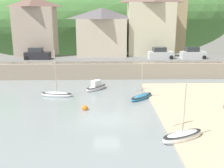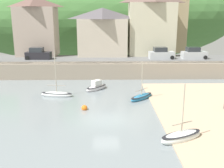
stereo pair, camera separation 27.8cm
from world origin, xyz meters
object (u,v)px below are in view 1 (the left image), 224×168
(church_with_spire, at_px, (178,6))
(mooring_buoy, at_px, (85,108))
(waterfront_building_left, at_px, (36,26))
(sailboat_nearest_shore, at_px, (142,97))
(waterfront_building_centre, at_px, (102,31))
(parked_car_by_wall, at_px, (160,54))
(parked_car_near_slipway, at_px, (37,54))
(waterfront_building_right, at_px, (151,23))
(parked_car_end_of_row, at_px, (193,54))
(sailboat_tall_mast, at_px, (96,87))
(fishing_boat_green, at_px, (182,136))
(sailboat_white_hull, at_px, (57,94))

(church_with_spire, xyz_separation_m, mooring_buoy, (-16.22, -26.58, -10.96))
(waterfront_building_left, distance_m, sailboat_nearest_shore, 26.20)
(waterfront_building_centre, bearing_deg, parked_car_by_wall, -24.68)
(sailboat_nearest_shore, xyz_separation_m, parked_car_by_wall, (5.01, 14.50, 2.96))
(waterfront_building_left, distance_m, waterfront_building_centre, 11.74)
(waterfront_building_left, height_order, sailboat_nearest_shore, waterfront_building_left)
(parked_car_near_slipway, bearing_deg, church_with_spire, 21.26)
(waterfront_building_left, height_order, waterfront_building_right, waterfront_building_right)
(waterfront_building_left, xyz_separation_m, waterfront_building_right, (20.45, 0.00, 0.55))
(waterfront_building_left, distance_m, parked_car_end_of_row, 27.69)
(waterfront_building_left, height_order, sailboat_tall_mast, waterfront_building_left)
(fishing_boat_green, height_order, parked_car_by_wall, fishing_boat_green)
(sailboat_tall_mast, bearing_deg, waterfront_building_right, 9.77)
(sailboat_nearest_shore, bearing_deg, fishing_boat_green, -126.58)
(waterfront_building_centre, relative_size, parked_car_end_of_row, 2.12)
(parked_car_near_slipway, xyz_separation_m, parked_car_by_wall, (20.42, 0.00, 0.00))
(sailboat_nearest_shore, distance_m, parked_car_end_of_row, 18.13)
(waterfront_building_left, height_order, church_with_spire, church_with_spire)
(parked_car_near_slipway, bearing_deg, waterfront_building_right, 15.74)
(waterfront_building_centre, relative_size, fishing_boat_green, 1.86)
(waterfront_building_left, relative_size, sailboat_tall_mast, 3.09)
(waterfront_building_centre, relative_size, sailboat_nearest_shore, 1.96)
(waterfront_building_left, xyz_separation_m, waterfront_building_centre, (11.70, 0.00, -0.95))
(sailboat_nearest_shore, xyz_separation_m, sailboat_white_hull, (-10.09, 1.22, 0.03))
(waterfront_building_right, xyz_separation_m, parked_car_end_of_row, (6.52, -4.50, -4.93))
(sailboat_tall_mast, relative_size, parked_car_by_wall, 0.79)
(parked_car_end_of_row, bearing_deg, mooring_buoy, -135.87)
(waterfront_building_left, bearing_deg, sailboat_tall_mast, -53.36)
(fishing_boat_green, height_order, parked_car_near_slipway, fishing_boat_green)
(church_with_spire, relative_size, parked_car_by_wall, 4.04)
(waterfront_building_centre, xyz_separation_m, mooring_buoy, (-1.57, -22.58, -6.45))
(waterfront_building_right, height_order, parked_car_by_wall, waterfront_building_right)
(fishing_boat_green, xyz_separation_m, sailboat_tall_mast, (-7.18, 14.79, 0.04))
(church_with_spire, height_order, sailboat_white_hull, church_with_spire)
(fishing_boat_green, height_order, sailboat_white_hull, sailboat_white_hull)
(parked_car_by_wall, height_order, mooring_buoy, parked_car_by_wall)
(sailboat_tall_mast, distance_m, parked_car_by_wall, 14.99)
(waterfront_building_left, relative_size, sailboat_nearest_shore, 2.26)
(waterfront_building_right, xyz_separation_m, fishing_boat_green, (-2.19, -29.68, -7.83))
(waterfront_building_right, distance_m, parked_car_by_wall, 6.76)
(church_with_spire, relative_size, sailboat_white_hull, 2.95)
(parked_car_by_wall, xyz_separation_m, mooring_buoy, (-11.37, -18.08, -3.02))
(sailboat_nearest_shore, relative_size, mooring_buoy, 7.26)
(fishing_boat_green, bearing_deg, waterfront_building_right, 59.60)
(waterfront_building_left, distance_m, mooring_buoy, 25.83)
(waterfront_building_centre, xyz_separation_m, church_with_spire, (14.65, 4.00, 4.51))
(waterfront_building_right, height_order, sailboat_nearest_shore, waterfront_building_right)
(waterfront_building_left, relative_size, sailboat_white_hull, 1.77)
(waterfront_building_left, distance_m, parked_car_by_wall, 22.40)
(fishing_boat_green, bearing_deg, parked_car_near_slipway, 98.12)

